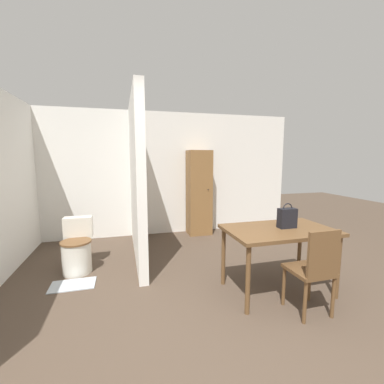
# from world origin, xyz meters

# --- Properties ---
(ground_plane) EXTENTS (16.00, 16.00, 0.00)m
(ground_plane) POSITION_xyz_m (0.00, 0.00, 0.00)
(ground_plane) COLOR #4C3D30
(wall_back) EXTENTS (5.63, 0.12, 2.50)m
(wall_back) POSITION_xyz_m (0.00, 3.68, 1.25)
(wall_back) COLOR white
(wall_back) RESTS_ON ground_plane
(partition_wall) EXTENTS (0.12, 2.19, 2.50)m
(partition_wall) POSITION_xyz_m (-0.59, 2.53, 1.25)
(partition_wall) COLOR white
(partition_wall) RESTS_ON ground_plane
(dining_table) EXTENTS (1.24, 0.77, 0.77)m
(dining_table) POSITION_xyz_m (0.94, 0.91, 0.69)
(dining_table) COLOR brown
(dining_table) RESTS_ON ground_plane
(wooden_chair) EXTENTS (0.39, 0.39, 0.91)m
(wooden_chair) POSITION_xyz_m (1.00, 0.40, 0.50)
(wooden_chair) COLOR brown
(wooden_chair) RESTS_ON ground_plane
(toilet) EXTENTS (0.40, 0.55, 0.73)m
(toilet) POSITION_xyz_m (-1.45, 2.14, 0.31)
(toilet) COLOR silver
(toilet) RESTS_ON ground_plane
(handbag) EXTENTS (0.21, 0.11, 0.29)m
(handbag) POSITION_xyz_m (1.04, 0.92, 0.89)
(handbag) COLOR black
(handbag) RESTS_ON dining_table
(wooden_cabinet) EXTENTS (0.47, 0.42, 1.73)m
(wooden_cabinet) POSITION_xyz_m (0.72, 3.40, 0.87)
(wooden_cabinet) COLOR brown
(wooden_cabinet) RESTS_ON ground_plane
(bath_mat) EXTENTS (0.53, 0.32, 0.01)m
(bath_mat) POSITION_xyz_m (-1.45, 1.70, 0.01)
(bath_mat) COLOR #B2BCC6
(bath_mat) RESTS_ON ground_plane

